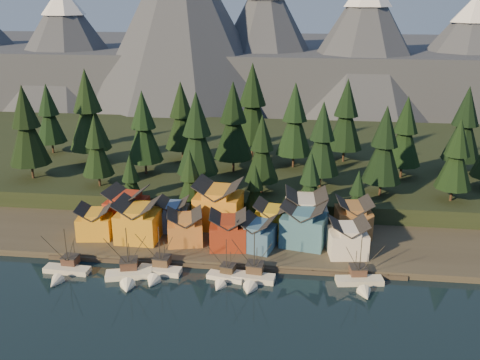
# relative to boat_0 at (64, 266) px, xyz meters

# --- Properties ---
(ground) EXTENTS (500.00, 500.00, 0.00)m
(ground) POSITION_rel_boat_0_xyz_m (33.39, -8.35, -2.05)
(ground) COLOR black
(ground) RESTS_ON ground
(shore_strip) EXTENTS (400.00, 50.00, 1.50)m
(shore_strip) POSITION_rel_boat_0_xyz_m (33.39, 31.65, -1.30)
(shore_strip) COLOR #383229
(shore_strip) RESTS_ON ground
(hillside) EXTENTS (420.00, 100.00, 6.00)m
(hillside) POSITION_rel_boat_0_xyz_m (33.39, 81.65, 0.95)
(hillside) COLOR black
(hillside) RESTS_ON ground
(dock) EXTENTS (80.00, 4.00, 1.00)m
(dock) POSITION_rel_boat_0_xyz_m (33.39, 8.15, -1.55)
(dock) COLOR #463E32
(dock) RESTS_ON ground
(mountain_ridge) EXTENTS (560.00, 190.00, 90.00)m
(mountain_ridge) POSITION_rel_boat_0_xyz_m (29.19, 205.24, 24.01)
(mountain_ridge) COLOR #4A4F5F
(mountain_ridge) RESTS_ON ground
(boat_0) EXTENTS (10.48, 11.32, 11.18)m
(boat_0) POSITION_rel_boat_0_xyz_m (0.00, 0.00, 0.00)
(boat_0) COLOR beige
(boat_0) RESTS_ON ground
(boat_1) EXTENTS (10.52, 11.14, 12.56)m
(boat_1) POSITION_rel_boat_0_xyz_m (14.44, -0.42, 0.43)
(boat_1) COLOR white
(boat_1) RESTS_ON ground
(boat_2) EXTENTS (9.78, 10.55, 11.99)m
(boat_2) POSITION_rel_boat_0_xyz_m (20.22, 2.08, 0.31)
(boat_2) COLOR silver
(boat_2) RESTS_ON ground
(boat_3) EXTENTS (8.56, 9.04, 10.10)m
(boat_3) POSITION_rel_boat_0_xyz_m (34.76, 1.46, -0.07)
(boat_3) COLOR silver
(boat_3) RESTS_ON ground
(boat_4) EXTENTS (9.52, 10.19, 12.15)m
(boat_4) POSITION_rel_boat_0_xyz_m (40.77, 1.51, 0.41)
(boat_4) COLOR beige
(boat_4) RESTS_ON ground
(boat_6) EXTENTS (10.40, 11.06, 11.52)m
(boat_6) POSITION_rel_boat_0_xyz_m (63.24, 2.89, 0.12)
(boat_6) COLOR beige
(boat_6) RESTS_ON ground
(house_front_0) EXTENTS (8.86, 8.49, 7.94)m
(house_front_0) POSITION_rel_boat_0_xyz_m (0.97, 16.39, 3.63)
(house_front_0) COLOR orange
(house_front_0) RESTS_ON shore_strip
(house_front_1) EXTENTS (9.95, 9.57, 10.07)m
(house_front_1) POSITION_rel_boat_0_xyz_m (11.81, 16.16, 4.74)
(house_front_1) COLOR orange
(house_front_1) RESTS_ON shore_strip
(house_front_2) EXTENTS (9.67, 9.71, 7.86)m
(house_front_2) POSITION_rel_boat_0_xyz_m (23.21, 15.95, 3.58)
(house_front_2) COLOR #C37532
(house_front_2) RESTS_ON shore_strip
(house_front_3) EXTENTS (9.19, 8.84, 8.47)m
(house_front_3) POSITION_rel_boat_0_xyz_m (33.72, 14.66, 3.90)
(house_front_3) COLOR maroon
(house_front_3) RESTS_ON shore_strip
(house_front_4) EXTENTS (9.17, 9.59, 7.58)m
(house_front_4) POSITION_rel_boat_0_xyz_m (40.52, 14.85, 3.44)
(house_front_4) COLOR #375D83
(house_front_4) RESTS_ON shore_strip
(house_front_5) EXTENTS (11.60, 10.91, 10.42)m
(house_front_5) POSITION_rel_boat_0_xyz_m (51.17, 18.27, 4.93)
(house_front_5) COLOR #34637C
(house_front_5) RESTS_ON shore_strip
(house_front_6) EXTENTS (9.28, 8.88, 8.34)m
(house_front_6) POSITION_rel_boat_0_xyz_m (61.01, 14.10, 3.84)
(house_front_6) COLOR silver
(house_front_6) RESTS_ON shore_strip
(house_back_0) EXTENTS (10.27, 9.94, 10.15)m
(house_back_0) POSITION_rel_boat_0_xyz_m (6.74, 23.19, 4.78)
(house_back_0) COLOR maroon
(house_back_0) RESTS_ON shore_strip
(house_back_1) EXTENTS (7.44, 7.53, 8.02)m
(house_back_1) POSITION_rel_boat_0_xyz_m (18.82, 22.91, 3.67)
(house_back_1) COLOR #3B578C
(house_back_1) RESTS_ON shore_strip
(house_back_2) EXTENTS (12.05, 11.20, 11.97)m
(house_back_2) POSITION_rel_boat_0_xyz_m (29.61, 26.34, 5.74)
(house_back_2) COLOR orange
(house_back_2) RESTS_ON shore_strip
(house_back_3) EXTENTS (9.34, 8.54, 8.56)m
(house_back_3) POSITION_rel_boat_0_xyz_m (43.56, 22.26, 3.95)
(house_back_3) COLOR gold
(house_back_3) RESTS_ON shore_strip
(house_back_4) EXTENTS (10.39, 10.02, 10.78)m
(house_back_4) POSITION_rel_boat_0_xyz_m (51.47, 25.11, 5.11)
(house_back_4) COLOR beige
(house_back_4) RESTS_ON shore_strip
(house_back_5) EXTENTS (9.06, 9.15, 9.22)m
(house_back_5) POSITION_rel_boat_0_xyz_m (63.07, 25.01, 4.29)
(house_back_5) COLOR olive
(house_back_5) RESTS_ON shore_strip
(tree_hill_0) EXTENTS (11.89, 11.89, 27.69)m
(tree_hill_0) POSITION_rel_boat_0_xyz_m (-28.61, 43.65, 19.09)
(tree_hill_0) COLOR #332319
(tree_hill_0) RESTS_ON hillside
(tree_hill_1) EXTENTS (12.98, 12.98, 30.25)m
(tree_hill_1) POSITION_rel_boat_0_xyz_m (-16.61, 59.65, 20.49)
(tree_hill_1) COLOR #332319
(tree_hill_1) RESTS_ON hillside
(tree_hill_2) EXTENTS (8.86, 8.86, 20.64)m
(tree_hill_2) POSITION_rel_boat_0_xyz_m (-6.61, 39.65, 15.23)
(tree_hill_2) COLOR #332319
(tree_hill_2) RESTS_ON hillside
(tree_hill_3) EXTENTS (10.88, 10.88, 25.36)m
(tree_hill_3) POSITION_rel_boat_0_xyz_m (3.39, 51.65, 17.82)
(tree_hill_3) COLOR #332319
(tree_hill_3) RESTS_ON hillside
(tree_hill_4) EXTENTS (11.10, 11.10, 25.85)m
(tree_hill_4) POSITION_rel_boat_0_xyz_m (11.39, 66.65, 18.09)
(tree_hill_4) COLOR #332319
(tree_hill_4) RESTS_ON hillside
(tree_hill_5) EXTENTS (11.63, 11.63, 27.10)m
(tree_hill_5) POSITION_rel_boat_0_xyz_m (21.39, 41.65, 18.77)
(tree_hill_5) COLOR #332319
(tree_hill_5) RESTS_ON hillside
(tree_hill_6) EXTENTS (11.91, 11.91, 27.75)m
(tree_hill_6) POSITION_rel_boat_0_xyz_m (29.39, 56.65, 19.12)
(tree_hill_6) COLOR #332319
(tree_hill_6) RESTS_ON hillside
(tree_hill_7) EXTENTS (9.38, 9.38, 21.86)m
(tree_hill_7) POSITION_rel_boat_0_xyz_m (39.39, 39.65, 15.90)
(tree_hill_7) COLOR #332319
(tree_hill_7) RESTS_ON hillside
(tree_hill_8) EXTENTS (11.44, 11.44, 26.65)m
(tree_hill_8) POSITION_rel_boat_0_xyz_m (47.39, 63.65, 18.53)
(tree_hill_8) COLOR #332319
(tree_hill_8) RESTS_ON hillside
(tree_hill_9) EXTENTS (10.47, 10.47, 24.38)m
(tree_hill_9) POSITION_rel_boat_0_xyz_m (55.39, 46.65, 17.28)
(tree_hill_9) COLOR #332319
(tree_hill_9) RESTS_ON hillside
(tree_hill_10) EXTENTS (11.56, 11.56, 26.93)m
(tree_hill_10) POSITION_rel_boat_0_xyz_m (63.39, 71.65, 18.68)
(tree_hill_10) COLOR #332319
(tree_hill_10) RESTS_ON hillside
(tree_hill_11) EXTENTS (10.55, 10.55, 24.59)m
(tree_hill_11) POSITION_rel_boat_0_xyz_m (71.39, 41.65, 17.39)
(tree_hill_11) COLOR #332319
(tree_hill_11) RESTS_ON hillside
(tree_hill_12) EXTENTS (10.46, 10.46, 24.36)m
(tree_hill_12) POSITION_rel_boat_0_xyz_m (79.39, 57.65, 17.27)
(tree_hill_12) COLOR #332319
(tree_hill_12) RESTS_ON hillside
(tree_hill_13) EXTENTS (9.51, 9.51, 22.15)m
(tree_hill_13) POSITION_rel_boat_0_xyz_m (89.39, 39.65, 16.06)
(tree_hill_13) COLOR #332319
(tree_hill_13) RESTS_ON hillside
(tree_hill_14) EXTENTS (11.40, 11.40, 26.55)m
(tree_hill_14) POSITION_rel_boat_0_xyz_m (97.39, 63.65, 18.47)
(tree_hill_14) COLOR #332319
(tree_hill_14) RESTS_ON hillside
(tree_hill_15) EXTENTS (13.30, 13.30, 30.99)m
(tree_hill_15) POSITION_rel_boat_0_xyz_m (33.39, 73.65, 20.90)
(tree_hill_15) COLOR #332319
(tree_hill_15) RESTS_ON hillside
(tree_hill_16) EXTENTS (10.21, 10.21, 23.78)m
(tree_hill_16) POSITION_rel_boat_0_xyz_m (-34.61, 69.65, 16.95)
(tree_hill_16) COLOR #332319
(tree_hill_16) RESTS_ON hillside
(tree_shore_0) EXTENTS (7.13, 7.13, 16.61)m
(tree_shore_0) POSITION_rel_boat_0_xyz_m (5.39, 31.65, 8.53)
(tree_shore_0) COLOR #332319
(tree_shore_0) RESTS_ON shore_strip
(tree_shore_1) EXTENTS (7.88, 7.88, 18.35)m
(tree_shore_1) POSITION_rel_boat_0_xyz_m (21.39, 31.65, 9.48)
(tree_shore_1) COLOR #332319
(tree_shore_1) RESTS_ON shore_strip
(tree_shore_2) EXTENTS (6.38, 6.38, 14.87)m
(tree_shore_2) POSITION_rel_boat_0_xyz_m (38.39, 31.65, 7.57)
(tree_shore_2) COLOR #332319
(tree_shore_2) RESTS_ON shore_strip
(tree_shore_3) EXTENTS (8.13, 8.13, 18.93)m
(tree_shore_3) POSITION_rel_boat_0_xyz_m (52.39, 31.65, 9.80)
(tree_shore_3) COLOR #332319
(tree_shore_3) RESTS_ON shore_strip
(tree_shore_4) EXTENTS (6.25, 6.25, 14.57)m
(tree_shore_4) POSITION_rel_boat_0_xyz_m (64.39, 31.65, 7.41)
(tree_shore_4) COLOR #332319
(tree_shore_4) RESTS_ON shore_strip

